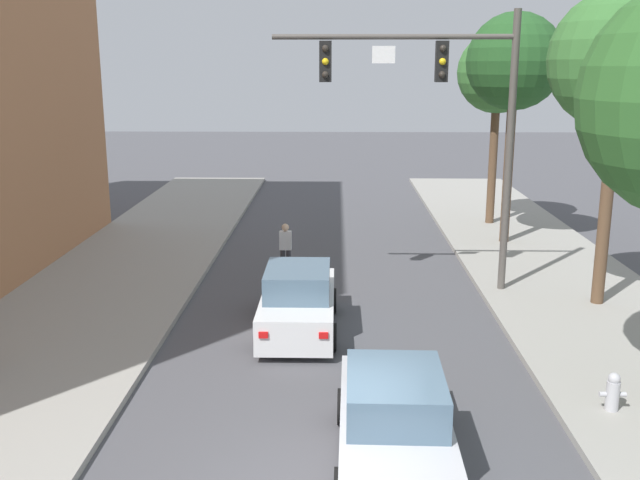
% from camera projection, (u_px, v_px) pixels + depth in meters
% --- Properties ---
extents(traffic_signal_mast, '(6.42, 0.38, 7.50)m').
position_uv_depth(traffic_signal_mast, '(444.00, 100.00, 19.05)').
color(traffic_signal_mast, '#514C47').
rests_on(traffic_signal_mast, sidewalk_right).
extents(car_lead_white, '(1.85, 4.25, 1.60)m').
position_uv_depth(car_lead_white, '(298.00, 302.00, 17.28)').
color(car_lead_white, silver).
rests_on(car_lead_white, ground).
extents(car_following_silver, '(1.90, 4.27, 1.60)m').
position_uv_depth(car_following_silver, '(394.00, 423.00, 11.43)').
color(car_following_silver, '#B7B7BC').
rests_on(car_following_silver, ground).
extents(pedestrian_crossing_road, '(0.36, 0.22, 1.64)m').
position_uv_depth(pedestrian_crossing_road, '(286.00, 247.00, 21.67)').
color(pedestrian_crossing_road, '#333338').
rests_on(pedestrian_crossing_road, ground).
extents(fire_hydrant, '(0.48, 0.24, 0.72)m').
position_uv_depth(fire_hydrant, '(613.00, 391.00, 13.03)').
color(fire_hydrant, '#B2B2B7').
rests_on(fire_hydrant, sidewalk_right).
extents(street_tree_second, '(3.44, 3.44, 7.94)m').
position_uv_depth(street_tree_second, '(620.00, 62.00, 17.58)').
color(street_tree_second, brown).
rests_on(street_tree_second, sidewalk_right).
extents(street_tree_third, '(3.25, 3.25, 7.83)m').
position_uv_depth(street_tree_third, '(515.00, 63.00, 24.18)').
color(street_tree_third, brown).
rests_on(street_tree_third, sidewalk_right).
extents(street_tree_farthest, '(3.07, 3.07, 7.35)m').
position_uv_depth(street_tree_farthest, '(498.00, 74.00, 27.33)').
color(street_tree_farthest, brown).
rests_on(street_tree_farthest, sidewalk_right).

